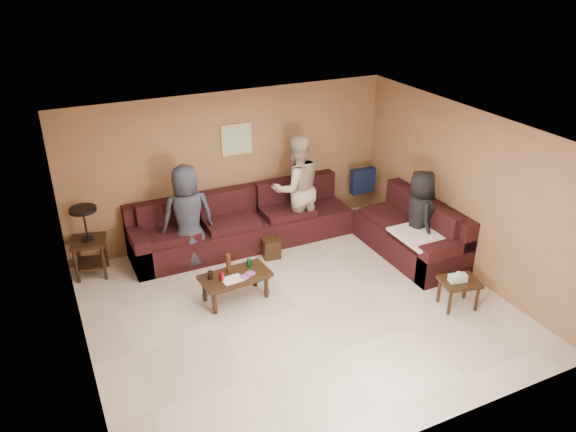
% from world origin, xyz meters
% --- Properties ---
extents(room, '(5.60, 5.50, 2.50)m').
position_xyz_m(room, '(0.00, 0.00, 1.66)').
color(room, beige).
rests_on(room, ground).
extents(sectional_sofa, '(4.65, 2.90, 0.97)m').
position_xyz_m(sectional_sofa, '(0.81, 1.52, 0.33)').
color(sectional_sofa, black).
rests_on(sectional_sofa, ground).
extents(coffee_table, '(1.01, 0.56, 0.69)m').
position_xyz_m(coffee_table, '(-0.70, 0.59, 0.35)').
color(coffee_table, black).
rests_on(coffee_table, ground).
extents(end_table_left, '(0.58, 0.58, 1.11)m').
position_xyz_m(end_table_left, '(-2.43, 2.15, 0.58)').
color(end_table_left, black).
rests_on(end_table_left, ground).
extents(side_table_right, '(0.58, 0.51, 0.56)m').
position_xyz_m(side_table_right, '(2.01, -0.90, 0.37)').
color(side_table_right, black).
rests_on(side_table_right, ground).
extents(waste_bin, '(0.30, 0.30, 0.32)m').
position_xyz_m(waste_bin, '(0.24, 1.47, 0.16)').
color(waste_bin, black).
rests_on(waste_bin, ground).
extents(wall_art, '(0.52, 0.04, 0.52)m').
position_xyz_m(wall_art, '(0.10, 2.48, 1.70)').
color(wall_art, tan).
rests_on(wall_art, ground).
extents(person_left, '(0.84, 0.58, 1.64)m').
position_xyz_m(person_left, '(-0.97, 1.83, 0.82)').
color(person_left, '#2B2F3C').
rests_on(person_left, ground).
extents(person_middle, '(0.90, 0.71, 1.82)m').
position_xyz_m(person_middle, '(0.92, 1.92, 0.91)').
color(person_middle, tan).
rests_on(person_middle, ground).
extents(person_right, '(0.66, 0.84, 1.50)m').
position_xyz_m(person_right, '(2.30, 0.43, 0.75)').
color(person_right, black).
rests_on(person_right, ground).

